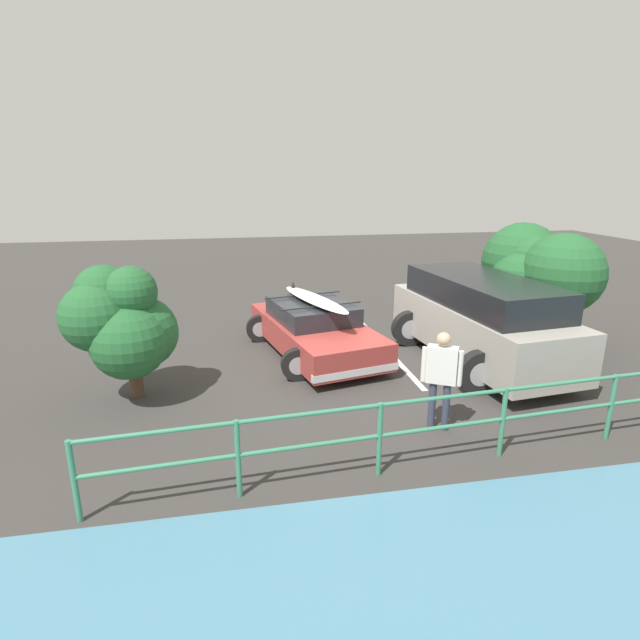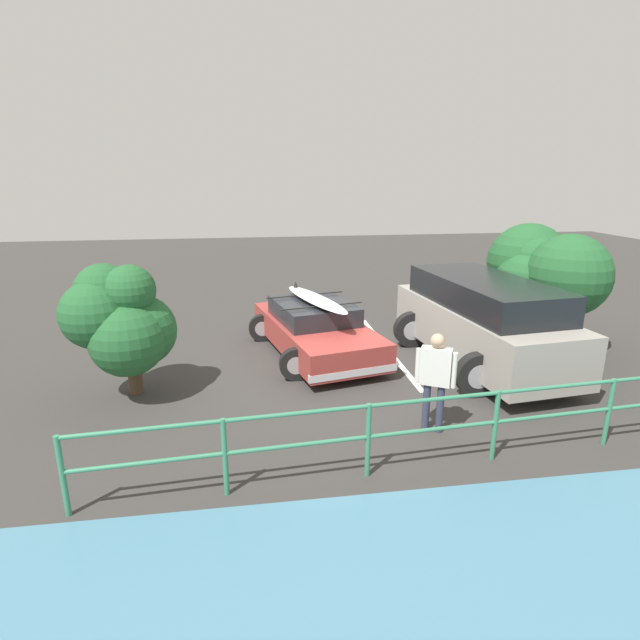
{
  "view_description": "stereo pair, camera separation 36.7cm",
  "coord_description": "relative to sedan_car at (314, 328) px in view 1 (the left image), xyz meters",
  "views": [
    {
      "loc": [
        2.37,
        9.99,
        3.89
      ],
      "look_at": [
        0.53,
        0.18,
        0.95
      ],
      "focal_mm": 28.0,
      "sensor_mm": 36.0,
      "label": 1
    },
    {
      "loc": [
        2.01,
        10.05,
        3.89
      ],
      "look_at": [
        0.53,
        0.18,
        0.95
      ],
      "focal_mm": 28.0,
      "sensor_mm": 36.0,
      "label": 2
    }
  ],
  "objects": [
    {
      "name": "sedan_car",
      "position": [
        0.0,
        0.0,
        0.0
      ],
      "size": [
        2.96,
        4.42,
        1.43
      ],
      "color": "#9E3833",
      "rests_on": "ground"
    },
    {
      "name": "railing_fence",
      "position": [
        -0.94,
        4.77,
        0.13
      ],
      "size": [
        9.29,
        0.73,
        1.05
      ],
      "color": "#387F5B",
      "rests_on": "ground"
    },
    {
      "name": "suv_car",
      "position": [
        -3.32,
        1.18,
        0.39
      ],
      "size": [
        2.93,
        4.97,
        1.84
      ],
      "color": "#9E998E",
      "rests_on": "ground"
    },
    {
      "name": "parking_stripe",
      "position": [
        -1.67,
        0.03,
        -0.57
      ],
      "size": [
        0.12,
        4.78,
        0.0
      ],
      "primitive_type": "cube",
      "rotation": [
        0.0,
        0.0,
        1.57
      ],
      "color": "silver",
      "rests_on": "ground"
    },
    {
      "name": "bush_near_right",
      "position": [
        -5.21,
        0.1,
        1.07
      ],
      "size": [
        2.2,
        3.08,
        2.77
      ],
      "color": "#4C3828",
      "rests_on": "ground"
    },
    {
      "name": "person_bystander",
      "position": [
        -1.31,
        3.8,
        0.39
      ],
      "size": [
        0.55,
        0.38,
        1.6
      ],
      "color": "#33384C",
      "rests_on": "ground"
    },
    {
      "name": "bush_near_left",
      "position": [
        3.65,
        1.82,
        0.86
      ],
      "size": [
        1.89,
        1.61,
        2.41
      ],
      "color": "#4C3828",
      "rests_on": "ground"
    },
    {
      "name": "ground_plane",
      "position": [
        -0.53,
        0.45,
        -0.58
      ],
      "size": [
        44.0,
        44.0,
        0.02
      ],
      "primitive_type": "cube",
      "color": "#383533",
      "rests_on": "ground"
    }
  ]
}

